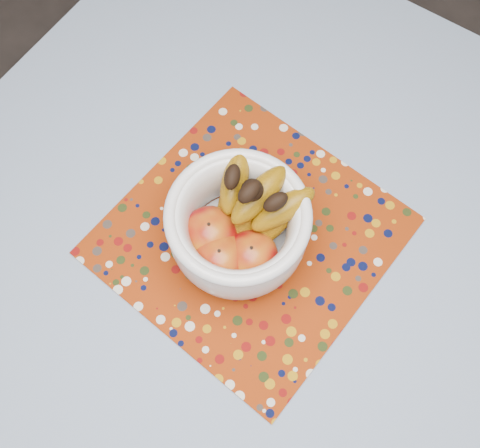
% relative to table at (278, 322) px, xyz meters
% --- Properties ---
extents(table, '(1.20, 1.20, 0.75)m').
position_rel_table_xyz_m(table, '(0.00, 0.00, 0.00)').
color(table, brown).
rests_on(table, ground).
extents(tablecloth, '(1.32, 1.32, 0.01)m').
position_rel_table_xyz_m(tablecloth, '(0.00, 0.00, 0.08)').
color(tablecloth, '#6587A9').
rests_on(tablecloth, table).
extents(placemat, '(0.45, 0.45, 0.00)m').
position_rel_table_xyz_m(placemat, '(-0.11, 0.07, 0.09)').
color(placemat, maroon).
rests_on(placemat, tablecloth).
extents(fruit_bowl, '(0.22, 0.22, 0.18)m').
position_rel_table_xyz_m(fruit_bowl, '(-0.11, 0.06, 0.17)').
color(fruit_bowl, white).
rests_on(fruit_bowl, placemat).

